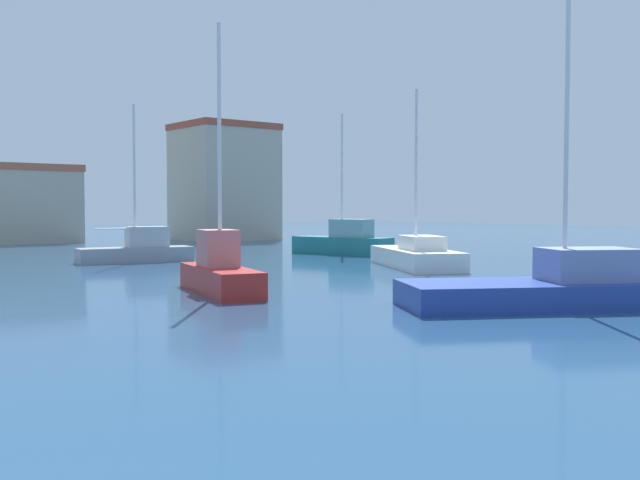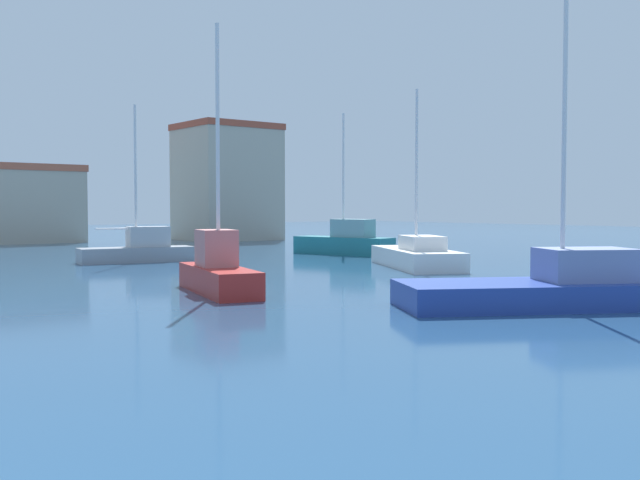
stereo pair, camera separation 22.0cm
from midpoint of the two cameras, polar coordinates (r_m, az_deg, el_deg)
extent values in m
plane|color=navy|center=(28.29, -9.26, -2.81)|extent=(160.00, 160.00, 0.00)
cube|color=#1E707A|center=(40.72, 1.55, -0.45)|extent=(3.08, 6.05, 0.98)
cube|color=#6B9CA2|center=(40.31, 2.30, 0.92)|extent=(1.71, 2.49, 0.99)
cylinder|color=silver|center=(40.70, 1.56, 5.04)|extent=(0.12, 0.12, 6.82)
cube|color=#233D93|center=(20.56, 18.17, -3.99)|extent=(8.90, 6.69, 0.67)
cube|color=#6E7DB1|center=(20.80, 19.86, -1.80)|extent=(2.89, 2.61, 0.87)
cylinder|color=silver|center=(20.97, 18.45, 15.49)|extent=(0.12, 0.12, 13.41)
cube|color=#B22823|center=(22.76, -8.04, -3.10)|extent=(2.56, 5.12, 0.80)
cube|color=#C4716E|center=(22.91, -8.21, -0.63)|extent=(1.36, 1.54, 1.14)
cylinder|color=silver|center=(22.73, -8.11, 7.26)|extent=(0.12, 0.12, 7.42)
cube|color=gray|center=(36.16, -14.35, -1.12)|extent=(5.56, 2.40, 0.72)
cube|color=#ADB0B5|center=(36.27, -13.48, 0.25)|extent=(2.08, 1.29, 0.99)
cylinder|color=silver|center=(36.12, -14.42, 4.84)|extent=(0.12, 0.12, 6.80)
cylinder|color=silver|center=(35.87, -15.87, 0.85)|extent=(1.87, 0.38, 0.08)
cube|color=white|center=(32.42, 7.25, -1.40)|extent=(5.29, 7.15, 0.80)
cube|color=silver|center=(31.57, 7.72, -0.23)|extent=(2.39, 2.77, 0.61)
cylinder|color=silver|center=(32.39, 7.29, 5.47)|extent=(0.12, 0.12, 6.96)
cube|color=#B2A893|center=(57.99, -23.26, 2.36)|extent=(9.45, 5.39, 5.24)
cube|color=#B25B42|center=(58.06, -23.31, 5.19)|extent=(9.64, 5.50, 0.50)
cube|color=#B2A893|center=(59.34, -7.56, 4.24)|extent=(6.91, 6.33, 8.75)
cube|color=#9E4733|center=(59.66, -7.59, 8.69)|extent=(7.05, 6.46, 0.50)
camera|label=1|loc=(0.11, -90.21, -0.01)|focal=41.13mm
camera|label=2|loc=(0.11, 89.79, 0.01)|focal=41.13mm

